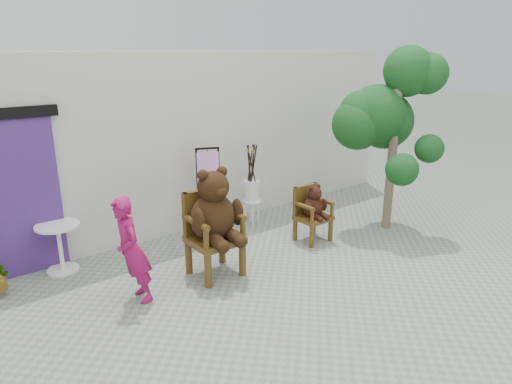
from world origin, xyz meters
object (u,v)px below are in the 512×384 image
cafe_table (59,242)px  display_stand (209,202)px  chair_small (313,208)px  person (132,250)px  chair_big (214,216)px  stool_bucket (252,190)px  tree (385,109)px

cafe_table → display_stand: size_ratio=0.47×
display_stand → chair_small: bearing=-23.9°
person → display_stand: 2.27m
chair_big → stool_bucket: chair_big is taller
chair_big → stool_bucket: bearing=37.4°
chair_big → display_stand: chair_big is taller
chair_big → chair_small: bearing=0.6°
cafe_table → display_stand: 2.39m
chair_big → person: 1.20m
display_stand → person: bearing=-125.0°
chair_big → display_stand: size_ratio=1.02×
person → stool_bucket: (2.76, 1.19, -0.05)m
chair_big → display_stand: 1.46m
chair_big → chair_small: size_ratio=1.61×
cafe_table → display_stand: bearing=-4.1°
chair_small → cafe_table: 3.85m
cafe_table → tree: (5.01, -1.61, 1.63)m
person → tree: 4.74m
person → cafe_table: 1.52m
chair_small → cafe_table: bearing=158.6°
cafe_table → display_stand: (2.38, -0.17, 0.14)m
person → display_stand: bearing=126.7°
person → cafe_table: person is taller
tree → chair_big: bearing=176.9°
chair_small → stool_bucket: 1.23m
display_stand → stool_bucket: 0.87m
cafe_table → stool_bucket: 3.25m
chair_small → person: size_ratio=0.69×
person → tree: size_ratio=0.45×
chair_big → cafe_table: (-1.67, 1.42, -0.42)m
chair_small → tree: tree is taller
cafe_table → tree: tree is taller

